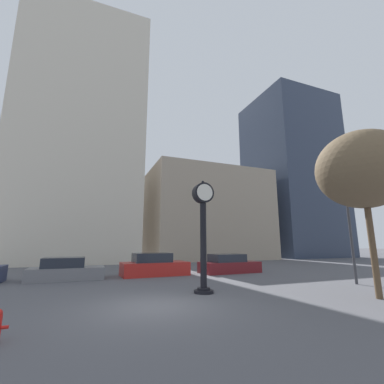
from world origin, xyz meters
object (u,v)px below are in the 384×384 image
object	(u,v)px
car_red	(154,266)
street_lamp_right	(341,200)
street_clock	(203,225)
car_maroon	(229,265)
bare_tree	(362,170)
car_grey	(66,270)

from	to	relation	value
car_red	street_lamp_right	bearing A→B (deg)	-40.75
street_lamp_right	street_clock	bearing A→B (deg)	177.46
street_clock	car_maroon	distance (m)	8.24
street_clock	car_red	bearing A→B (deg)	95.01
street_clock	bare_tree	world-z (taller)	bare_tree
car_red	car_grey	bearing A→B (deg)	179.04
car_grey	street_lamp_right	world-z (taller)	street_lamp_right
car_grey	street_lamp_right	distance (m)	16.31
street_clock	car_red	size ratio (longest dim) A/B	1.12
car_grey	car_red	size ratio (longest dim) A/B	0.93
street_lamp_right	bare_tree	distance (m)	4.11
street_clock	street_lamp_right	world-z (taller)	street_lamp_right
car_red	bare_tree	distance (m)	12.88
car_maroon	street_lamp_right	size ratio (longest dim) A/B	0.64
car_maroon	street_lamp_right	xyz separation A→B (m)	(3.56, -6.64, 3.95)
car_grey	street_lamp_right	xyz separation A→B (m)	(14.21, -6.95, 3.97)
car_red	street_lamp_right	xyz separation A→B (m)	(8.95, -7.08, 3.89)
car_red	car_maroon	xyz separation A→B (m)	(5.39, -0.44, -0.06)
bare_tree	car_grey	bearing A→B (deg)	139.07
car_grey	car_red	xyz separation A→B (m)	(5.26, 0.13, 0.08)
street_lamp_right	bare_tree	world-z (taller)	street_lamp_right
car_red	car_maroon	size ratio (longest dim) A/B	1.00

